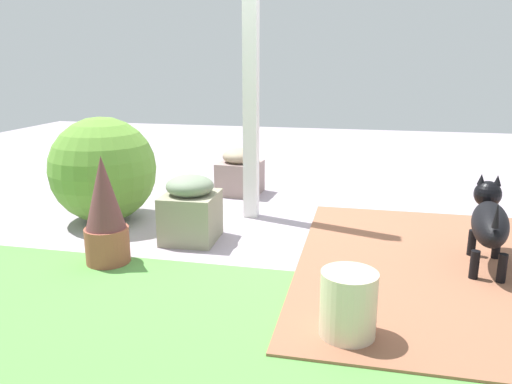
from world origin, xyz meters
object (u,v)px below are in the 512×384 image
dog (489,220)px  ceramic_urn (348,306)px  stone_planter_nearest (240,172)px  round_shrub (103,170)px  stone_planter_mid (191,209)px  porch_pillar (251,64)px  terracotta_pot_spiky (105,213)px  terracotta_pot_broad (124,164)px

dog → ceramic_urn: size_ratio=2.36×
stone_planter_nearest → dog: bearing=143.9°
stone_planter_nearest → ceramic_urn: stone_planter_nearest is taller
round_shrub → dog: (-2.87, 0.38, -0.11)m
stone_planter_nearest → dog: 2.46m
stone_planter_mid → ceramic_urn: 1.64m
porch_pillar → stone_planter_mid: bearing=65.7°
porch_pillar → stone_planter_mid: (0.30, 0.67, -1.03)m
stone_planter_nearest → round_shrub: bearing=50.7°
stone_planter_mid → dog: size_ratio=0.62×
terracotta_pot_spiky → porch_pillar: bearing=-120.0°
stone_planter_nearest → ceramic_urn: 2.76m
porch_pillar → ceramic_urn: 2.28m
dog → terracotta_pot_broad: bearing=-23.6°
terracotta_pot_spiky → ceramic_urn: (-1.57, 0.60, -0.17)m
ceramic_urn → stone_planter_mid: bearing=-43.6°
terracotta_pot_spiky → dog: 2.44m
porch_pillar → stone_planter_nearest: porch_pillar is taller
round_shrub → dog: size_ratio=1.08×
ceramic_urn → terracotta_pot_broad: bearing=-45.8°
round_shrub → terracotta_pot_broad: 1.10m
stone_planter_nearest → stone_planter_mid: 1.37m
porch_pillar → terracotta_pot_spiky: size_ratio=3.54×
stone_planter_mid → dog: dog is taller
stone_planter_nearest → round_shrub: 1.40m
round_shrub → stone_planter_nearest: bearing=-129.3°
stone_planter_mid → round_shrub: 0.93m
porch_pillar → terracotta_pot_spiky: porch_pillar is taller
round_shrub → terracotta_pot_spiky: (-0.46, 0.83, -0.09)m
porch_pillar → ceramic_urn: porch_pillar is taller
stone_planter_nearest → terracotta_pot_spiky: (0.41, 1.90, 0.12)m
dog → stone_planter_nearest: bearing=-36.1°
stone_planter_mid → terracotta_pot_spiky: size_ratio=0.69×
terracotta_pot_broad → dog: dog is taller
stone_planter_mid → terracotta_pot_spiky: 0.66m
round_shrub → dog: bearing=172.5°
terracotta_pot_broad → dog: 3.51m
terracotta_pot_spiky → ceramic_urn: size_ratio=2.12×
stone_planter_mid → terracotta_pot_spiky: terracotta_pot_spiky is taller
terracotta_pot_broad → stone_planter_nearest: bearing=-177.8°
stone_planter_mid → dog: bearing=177.9°
stone_planter_nearest → dog: (-1.99, 1.45, 0.10)m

